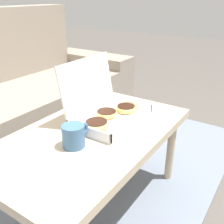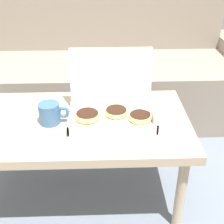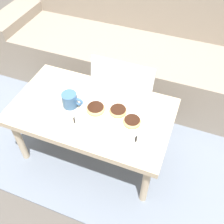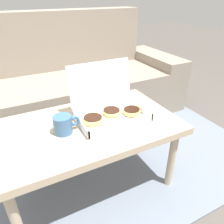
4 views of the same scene
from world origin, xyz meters
name	(u,v)px [view 4 (image 4 of 4)]	position (x,y,z in m)	size (l,w,h in m)	color
ground_plane	(85,172)	(0.00, 0.00, 0.00)	(12.00, 12.00, 0.00)	#514C47
area_rug	(71,147)	(0.00, 0.30, 0.01)	(2.54, 1.82, 0.01)	slate
couch	(50,89)	(0.00, 0.79, 0.31)	(2.42, 0.77, 0.93)	gray
coffee_table	(87,132)	(0.00, -0.11, 0.40)	(0.98, 0.57, 0.44)	#C6B293
pastry_box	(109,109)	(0.14, -0.09, 0.50)	(0.38, 0.29, 0.29)	white
coffee_mug	(64,124)	(-0.13, -0.12, 0.49)	(0.14, 0.09, 0.09)	#3D6693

